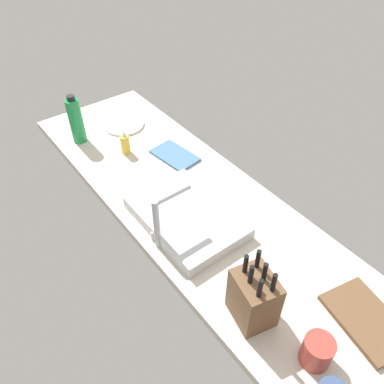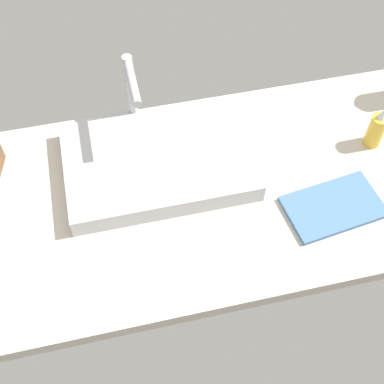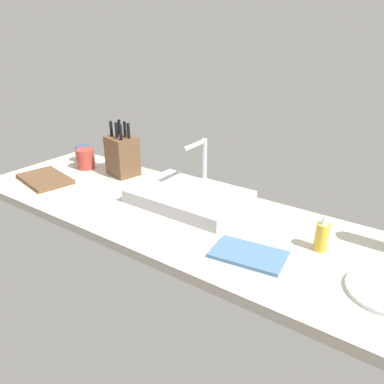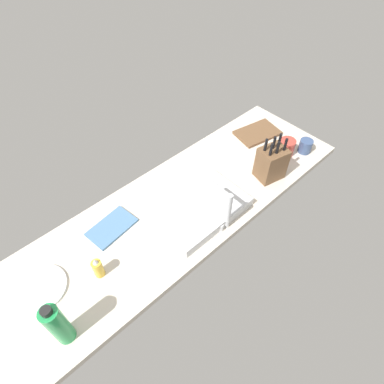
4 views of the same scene
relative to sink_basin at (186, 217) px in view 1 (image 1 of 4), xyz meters
The scene contains 10 objects.
countertop_slab 12.61cm from the sink_basin, 52.06° to the right, with size 197.93×59.29×3.50cm, color beige.
sink_basin is the anchor object (origin of this frame).
faucet 17.55cm from the sink_basin, 103.07° to the left, with size 5.50×15.58×22.44cm.
knife_block 45.60cm from the sink_basin, behind, with size 15.82×14.15×25.30cm.
cutting_board 70.62cm from the sink_basin, 164.13° to the right, with size 25.91×16.97×1.80cm, color brown.
soap_bottle 54.40cm from the sink_basin, ahead, with size 4.25×4.25×12.00cm.
water_bottle 77.87cm from the sink_basin, ahead, with size 6.72×6.72×24.65cm.
dinner_plate 77.20cm from the sink_basin, 11.35° to the right, with size 21.08×21.08×1.20cm, color white.
dish_towel 42.84cm from the sink_basin, 29.17° to the right, with size 22.15×13.38×1.20cm, color teal.
coffee_mug 65.88cm from the sink_basin, behind, with size 8.82×8.82×9.64cm, color #B23D33.
Camera 1 is at (-91.07, 70.22, 114.04)cm, focal length 35.92 mm.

